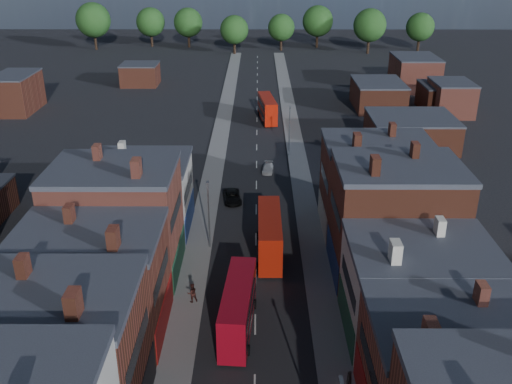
{
  "coord_description": "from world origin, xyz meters",
  "views": [
    {
      "loc": [
        0.25,
        -26.32,
        32.01
      ],
      "look_at": [
        0.0,
        34.3,
        5.02
      ],
      "focal_mm": 40.0,
      "sensor_mm": 36.0,
      "label": 1
    }
  ],
  "objects_px": {
    "bus_2": "(267,108)",
    "car_2": "(232,197)",
    "bus_0": "(238,307)",
    "car_3": "(268,168)",
    "ped_3": "(349,382)",
    "bus_1": "(270,234)",
    "ped_1": "(192,293)"
  },
  "relations": [
    {
      "from": "bus_0",
      "to": "bus_2",
      "type": "bearing_deg",
      "value": 91.26
    },
    {
      "from": "bus_1",
      "to": "car_2",
      "type": "xyz_separation_m",
      "value": [
        -4.7,
        13.91,
        -1.85
      ]
    },
    {
      "from": "bus_0",
      "to": "bus_1",
      "type": "relative_size",
      "value": 0.97
    },
    {
      "from": "bus_2",
      "to": "bus_1",
      "type": "bearing_deg",
      "value": -98.0
    },
    {
      "from": "car_2",
      "to": "ped_1",
      "type": "relative_size",
      "value": 2.44
    },
    {
      "from": "bus_2",
      "to": "ped_1",
      "type": "distance_m",
      "value": 60.55
    },
    {
      "from": "car_2",
      "to": "bus_2",
      "type": "bearing_deg",
      "value": 74.3
    },
    {
      "from": "ped_3",
      "to": "bus_1",
      "type": "bearing_deg",
      "value": 27.56
    },
    {
      "from": "car_2",
      "to": "bus_1",
      "type": "bearing_deg",
      "value": -79.05
    },
    {
      "from": "bus_2",
      "to": "car_2",
      "type": "bearing_deg",
      "value": -105.45
    },
    {
      "from": "bus_0",
      "to": "car_3",
      "type": "relative_size",
      "value": 2.76
    },
    {
      "from": "bus_0",
      "to": "bus_2",
      "type": "height_order",
      "value": "bus_2"
    },
    {
      "from": "bus_2",
      "to": "ped_3",
      "type": "height_order",
      "value": "bus_2"
    },
    {
      "from": "bus_0",
      "to": "car_3",
      "type": "bearing_deg",
      "value": 89.54
    },
    {
      "from": "car_2",
      "to": "car_3",
      "type": "bearing_deg",
      "value": 57.48
    },
    {
      "from": "bus_0",
      "to": "ped_3",
      "type": "bearing_deg",
      "value": -37.15
    },
    {
      "from": "bus_1",
      "to": "car_2",
      "type": "distance_m",
      "value": 14.79
    },
    {
      "from": "car_2",
      "to": "ped_1",
      "type": "distance_m",
      "value": 23.31
    },
    {
      "from": "car_3",
      "to": "ped_1",
      "type": "xyz_separation_m",
      "value": [
        -7.73,
        -33.7,
        0.55
      ]
    },
    {
      "from": "bus_0",
      "to": "bus_2",
      "type": "xyz_separation_m",
      "value": [
        3.48,
        64.14,
        0.02
      ]
    },
    {
      "from": "car_3",
      "to": "ped_3",
      "type": "height_order",
      "value": "ped_3"
    },
    {
      "from": "bus_1",
      "to": "ped_3",
      "type": "relative_size",
      "value": 5.58
    },
    {
      "from": "bus_1",
      "to": "car_2",
      "type": "relative_size",
      "value": 2.25
    },
    {
      "from": "bus_0",
      "to": "ped_1",
      "type": "distance_m",
      "value": 6.28
    },
    {
      "from": "bus_0",
      "to": "car_2",
      "type": "distance_m",
      "value": 27.38
    },
    {
      "from": "ped_1",
      "to": "car_3",
      "type": "bearing_deg",
      "value": -125.86
    },
    {
      "from": "bus_2",
      "to": "car_2",
      "type": "xyz_separation_m",
      "value": [
        -5.17,
        -36.87,
        -1.76
      ]
    },
    {
      "from": "car_2",
      "to": "ped_3",
      "type": "xyz_separation_m",
      "value": [
        10.41,
        -34.98,
        0.42
      ]
    },
    {
      "from": "car_3",
      "to": "ped_3",
      "type": "bearing_deg",
      "value": -77.94
    },
    {
      "from": "bus_1",
      "to": "car_3",
      "type": "height_order",
      "value": "bus_1"
    },
    {
      "from": "bus_1",
      "to": "ped_1",
      "type": "height_order",
      "value": "bus_1"
    },
    {
      "from": "ped_1",
      "to": "car_2",
      "type": "bearing_deg",
      "value": -119.95
    }
  ]
}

